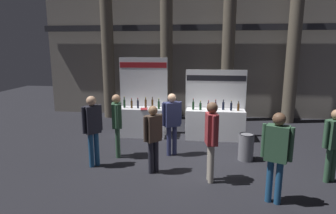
{
  "coord_description": "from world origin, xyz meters",
  "views": [
    {
      "loc": [
        0.31,
        -7.32,
        2.96
      ],
      "look_at": [
        -0.75,
        1.11,
        1.16
      ],
      "focal_mm": 30.88,
      "sensor_mm": 36.0,
      "label": 1
    }
  ],
  "objects_px": {
    "visitor_2": "(172,118)",
    "visitor_6": "(334,140)",
    "trash_bin": "(246,147)",
    "visitor_0": "(117,120)",
    "visitor_5": "(211,135)",
    "visitor_7": "(93,125)",
    "exhibitor_booth_0": "(142,118)",
    "visitor_3": "(153,134)",
    "visitor_4": "(277,150)",
    "exhibitor_booth_1": "(215,121)"
  },
  "relations": [
    {
      "from": "visitor_2",
      "to": "visitor_6",
      "type": "relative_size",
      "value": 1.05
    },
    {
      "from": "trash_bin",
      "to": "visitor_0",
      "type": "bearing_deg",
      "value": -176.82
    },
    {
      "from": "visitor_5",
      "to": "visitor_6",
      "type": "xyz_separation_m",
      "value": [
        2.63,
        0.31,
        -0.1
      ]
    },
    {
      "from": "trash_bin",
      "to": "visitor_7",
      "type": "xyz_separation_m",
      "value": [
        -3.83,
        -0.88,
        0.71
      ]
    },
    {
      "from": "exhibitor_booth_0",
      "to": "visitor_0",
      "type": "height_order",
      "value": "exhibitor_booth_0"
    },
    {
      "from": "visitor_3",
      "to": "visitor_6",
      "type": "relative_size",
      "value": 0.99
    },
    {
      "from": "exhibitor_booth_0",
      "to": "trash_bin",
      "type": "xyz_separation_m",
      "value": [
        3.16,
        -1.76,
        -0.26
      ]
    },
    {
      "from": "visitor_4",
      "to": "visitor_6",
      "type": "relative_size",
      "value": 1.08
    },
    {
      "from": "exhibitor_booth_0",
      "to": "visitor_0",
      "type": "xyz_separation_m",
      "value": [
        -0.26,
        -1.95,
        0.41
      ]
    },
    {
      "from": "trash_bin",
      "to": "exhibitor_booth_0",
      "type": "bearing_deg",
      "value": 150.84
    },
    {
      "from": "visitor_5",
      "to": "visitor_7",
      "type": "distance_m",
      "value": 2.91
    },
    {
      "from": "exhibitor_booth_0",
      "to": "visitor_7",
      "type": "bearing_deg",
      "value": -104.2
    },
    {
      "from": "exhibitor_booth_0",
      "to": "visitor_3",
      "type": "relative_size",
      "value": 1.6
    },
    {
      "from": "visitor_2",
      "to": "visitor_4",
      "type": "bearing_deg",
      "value": -75.7
    },
    {
      "from": "visitor_5",
      "to": "trash_bin",
      "type": "bearing_deg",
      "value": 134.5
    },
    {
      "from": "visitor_6",
      "to": "visitor_7",
      "type": "distance_m",
      "value": 5.51
    },
    {
      "from": "visitor_6",
      "to": "trash_bin",
      "type": "bearing_deg",
      "value": -60.17
    },
    {
      "from": "exhibitor_booth_1",
      "to": "visitor_5",
      "type": "relative_size",
      "value": 1.23
    },
    {
      "from": "visitor_2",
      "to": "visitor_0",
      "type": "bearing_deg",
      "value": 161.49
    },
    {
      "from": "visitor_2",
      "to": "visitor_6",
      "type": "height_order",
      "value": "visitor_2"
    },
    {
      "from": "exhibitor_booth_0",
      "to": "visitor_4",
      "type": "distance_m",
      "value": 5.18
    },
    {
      "from": "trash_bin",
      "to": "visitor_3",
      "type": "xyz_separation_m",
      "value": [
        -2.29,
        -1.06,
        0.59
      ]
    },
    {
      "from": "visitor_2",
      "to": "visitor_7",
      "type": "xyz_separation_m",
      "value": [
        -1.84,
        -0.99,
        0.02
      ]
    },
    {
      "from": "visitor_0",
      "to": "visitor_6",
      "type": "bearing_deg",
      "value": 64.96
    },
    {
      "from": "visitor_0",
      "to": "visitor_6",
      "type": "height_order",
      "value": "visitor_0"
    },
    {
      "from": "visitor_0",
      "to": "visitor_6",
      "type": "distance_m",
      "value": 5.17
    },
    {
      "from": "exhibitor_booth_0",
      "to": "visitor_2",
      "type": "height_order",
      "value": "exhibitor_booth_0"
    },
    {
      "from": "visitor_3",
      "to": "exhibitor_booth_1",
      "type": "bearing_deg",
      "value": 16.17
    },
    {
      "from": "visitor_3",
      "to": "visitor_5",
      "type": "height_order",
      "value": "visitor_5"
    },
    {
      "from": "visitor_0",
      "to": "trash_bin",
      "type": "bearing_deg",
      "value": 77.69
    },
    {
      "from": "visitor_4",
      "to": "visitor_6",
      "type": "xyz_separation_m",
      "value": [
        1.45,
        1.07,
        -0.1
      ]
    },
    {
      "from": "visitor_4",
      "to": "visitor_0",
      "type": "bearing_deg",
      "value": 175.82
    },
    {
      "from": "visitor_0",
      "to": "visitor_7",
      "type": "bearing_deg",
      "value": -46.03
    },
    {
      "from": "trash_bin",
      "to": "visitor_2",
      "type": "height_order",
      "value": "visitor_2"
    },
    {
      "from": "visitor_3",
      "to": "visitor_6",
      "type": "distance_m",
      "value": 3.97
    },
    {
      "from": "exhibitor_booth_0",
      "to": "visitor_4",
      "type": "height_order",
      "value": "exhibitor_booth_0"
    },
    {
      "from": "trash_bin",
      "to": "visitor_5",
      "type": "bearing_deg",
      "value": -125.07
    },
    {
      "from": "visitor_4",
      "to": "visitor_7",
      "type": "xyz_separation_m",
      "value": [
        -4.06,
        1.24,
        -0.01
      ]
    },
    {
      "from": "exhibitor_booth_1",
      "to": "visitor_6",
      "type": "xyz_separation_m",
      "value": [
        2.44,
        -2.8,
        0.4
      ]
    },
    {
      "from": "exhibitor_booth_1",
      "to": "visitor_5",
      "type": "height_order",
      "value": "exhibitor_booth_1"
    },
    {
      "from": "visitor_6",
      "to": "visitor_7",
      "type": "height_order",
      "value": "visitor_7"
    },
    {
      "from": "exhibitor_booth_0",
      "to": "trash_bin",
      "type": "distance_m",
      "value": 3.63
    },
    {
      "from": "exhibitor_booth_1",
      "to": "visitor_0",
      "type": "xyz_separation_m",
      "value": [
        -2.66,
        -1.94,
        0.45
      ]
    },
    {
      "from": "exhibitor_booth_1",
      "to": "visitor_4",
      "type": "relative_size",
      "value": 1.24
    },
    {
      "from": "exhibitor_booth_1",
      "to": "visitor_7",
      "type": "relative_size",
      "value": 1.24
    },
    {
      "from": "exhibitor_booth_1",
      "to": "visitor_5",
      "type": "bearing_deg",
      "value": -93.6
    },
    {
      "from": "trash_bin",
      "to": "visitor_0",
      "type": "height_order",
      "value": "visitor_0"
    },
    {
      "from": "visitor_6",
      "to": "visitor_2",
      "type": "bearing_deg",
      "value": -45.79
    },
    {
      "from": "trash_bin",
      "to": "visitor_7",
      "type": "bearing_deg",
      "value": -167.07
    },
    {
      "from": "exhibitor_booth_0",
      "to": "visitor_3",
      "type": "xyz_separation_m",
      "value": [
        0.87,
        -2.82,
        0.33
      ]
    }
  ]
}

